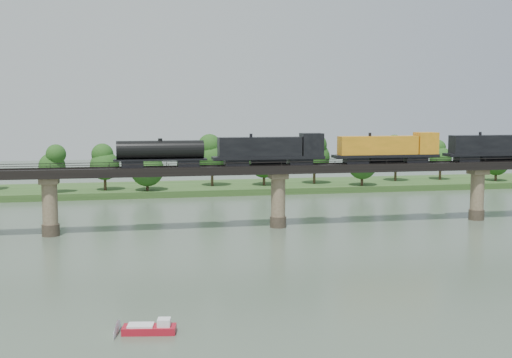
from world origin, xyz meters
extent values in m
plane|color=#3C4D3C|center=(0.00, 0.00, 0.00)|extent=(400.00, 400.00, 0.00)
cube|color=#2A4B1E|center=(0.00, 85.00, 0.80)|extent=(300.00, 24.00, 1.60)
cylinder|color=#473A2D|center=(-40.00, 30.00, 1.00)|extent=(3.00, 3.00, 2.00)
cylinder|color=#897659|center=(-40.00, 30.00, 5.50)|extent=(2.60, 2.60, 9.00)
cube|color=#897659|center=(-40.00, 30.00, 9.50)|extent=(3.20, 3.20, 1.00)
cylinder|color=#473A2D|center=(0.00, 30.00, 1.00)|extent=(3.00, 3.00, 2.00)
cylinder|color=#897659|center=(0.00, 30.00, 5.50)|extent=(2.60, 2.60, 9.00)
cube|color=#897659|center=(0.00, 30.00, 9.50)|extent=(3.20, 3.20, 1.00)
cylinder|color=#473A2D|center=(40.00, 30.00, 1.00)|extent=(3.00, 3.00, 2.00)
cylinder|color=#897659|center=(40.00, 30.00, 5.50)|extent=(2.60, 2.60, 9.00)
cube|color=#897659|center=(40.00, 30.00, 9.50)|extent=(3.20, 3.20, 1.00)
cube|color=black|center=(0.00, 30.00, 10.75)|extent=(220.00, 5.00, 1.50)
cube|color=black|center=(0.00, 29.25, 11.58)|extent=(220.00, 0.12, 0.16)
cube|color=black|center=(0.00, 30.75, 11.58)|extent=(220.00, 0.12, 0.16)
cube|color=black|center=(0.00, 27.60, 12.20)|extent=(220.00, 0.10, 0.10)
cube|color=black|center=(0.00, 32.40, 12.20)|extent=(220.00, 0.10, 0.10)
cube|color=black|center=(0.00, 27.60, 11.85)|extent=(0.08, 0.08, 0.70)
cube|color=black|center=(0.00, 32.40, 11.85)|extent=(0.08, 0.08, 0.70)
cylinder|color=#382619|center=(-44.43, 76.31, 3.35)|extent=(0.70, 0.70, 3.51)
sphere|color=#174112|center=(-44.43, 76.31, 8.03)|extent=(6.31, 6.31, 6.31)
sphere|color=#174112|center=(-44.43, 76.31, 10.96)|extent=(4.73, 4.73, 4.73)
cylinder|color=#382619|center=(-32.24, 78.84, 3.27)|extent=(0.70, 0.70, 3.34)
sphere|color=#174112|center=(-32.24, 78.84, 7.73)|extent=(7.18, 7.18, 7.18)
sphere|color=#174112|center=(-32.24, 78.84, 10.52)|extent=(5.39, 5.39, 5.39)
cylinder|color=#382619|center=(-22.01, 76.15, 3.01)|extent=(0.70, 0.70, 2.83)
sphere|color=#174112|center=(-22.01, 76.15, 6.78)|extent=(8.26, 8.26, 8.26)
sphere|color=#174112|center=(-22.01, 76.15, 9.14)|extent=(6.19, 6.19, 6.19)
cylinder|color=#382619|center=(-5.04, 82.68, 3.58)|extent=(0.70, 0.70, 3.96)
sphere|color=#174112|center=(-5.04, 82.68, 8.87)|extent=(8.07, 8.07, 8.07)
sphere|color=#174112|center=(-5.04, 82.68, 12.17)|extent=(6.05, 6.05, 6.05)
cylinder|color=#382619|center=(8.52, 81.14, 3.23)|extent=(0.70, 0.70, 3.27)
sphere|color=#174112|center=(8.52, 81.14, 7.59)|extent=(8.03, 8.03, 8.03)
sphere|color=#174112|center=(8.52, 81.14, 10.31)|extent=(6.02, 6.02, 6.02)
cylinder|color=#382619|center=(22.65, 82.31, 3.56)|extent=(0.70, 0.70, 3.92)
sphere|color=#174112|center=(22.65, 82.31, 8.79)|extent=(8.29, 8.29, 8.29)
sphere|color=#174112|center=(22.65, 82.31, 12.05)|extent=(6.21, 6.21, 6.21)
cylinder|color=#382619|center=(33.59, 75.35, 3.11)|extent=(0.70, 0.70, 3.02)
sphere|color=#174112|center=(33.59, 75.35, 7.15)|extent=(7.74, 7.74, 7.74)
sphere|color=#174112|center=(33.59, 75.35, 9.67)|extent=(5.80, 5.80, 5.80)
cylinder|color=#382619|center=(46.81, 84.03, 3.50)|extent=(0.70, 0.70, 3.80)
sphere|color=#174112|center=(46.81, 84.03, 8.56)|extent=(7.47, 7.47, 7.47)
sphere|color=#174112|center=(46.81, 84.03, 11.73)|extent=(5.60, 5.60, 5.60)
cylinder|color=#382619|center=(60.48, 84.26, 3.29)|extent=(0.70, 0.70, 3.38)
sphere|color=#174112|center=(60.48, 84.26, 7.80)|extent=(6.23, 6.23, 6.23)
sphere|color=#174112|center=(60.48, 84.26, 10.62)|extent=(4.67, 4.67, 4.67)
cylinder|color=#382619|center=(74.35, 78.39, 2.99)|extent=(0.70, 0.70, 2.77)
sphere|color=#174112|center=(74.35, 78.39, 6.68)|extent=(7.04, 7.04, 7.04)
sphere|color=#174112|center=(74.35, 78.39, 8.99)|extent=(5.28, 5.28, 5.28)
cube|color=black|center=(37.48, 30.00, 12.09)|extent=(4.31, 2.58, 1.18)
cube|color=black|center=(43.40, 30.00, 12.85)|extent=(20.46, 3.23, 0.54)
cube|color=black|center=(41.79, 30.00, 14.84)|extent=(15.07, 2.91, 3.45)
cylinder|color=black|center=(43.40, 30.00, 12.25)|extent=(6.46, 1.51, 1.51)
cube|color=black|center=(26.71, 30.00, 12.09)|extent=(4.31, 2.58, 1.18)
cube|color=black|center=(14.87, 30.00, 12.09)|extent=(4.31, 2.58, 1.18)
cube|color=black|center=(20.79, 30.00, 12.85)|extent=(20.46, 3.23, 0.54)
cube|color=orange|center=(19.17, 30.00, 14.84)|extent=(15.07, 2.91, 3.45)
cube|color=orange|center=(28.86, 30.00, 15.16)|extent=(3.88, 3.23, 4.09)
cylinder|color=black|center=(20.79, 30.00, 12.25)|extent=(6.46, 1.51, 1.51)
cube|color=black|center=(4.10, 30.00, 12.09)|extent=(4.31, 2.58, 1.18)
cube|color=black|center=(-7.74, 30.00, 12.09)|extent=(4.31, 2.58, 1.18)
cube|color=black|center=(-1.82, 30.00, 12.85)|extent=(20.46, 3.23, 0.54)
cube|color=black|center=(-3.44, 30.00, 14.84)|extent=(15.07, 2.91, 3.45)
cube|color=black|center=(6.25, 30.00, 15.16)|extent=(3.88, 3.23, 4.09)
cylinder|color=black|center=(-1.82, 30.00, 12.25)|extent=(6.46, 1.51, 1.51)
cube|color=black|center=(-16.36, 30.00, 12.09)|extent=(3.77, 2.37, 1.18)
cube|color=black|center=(-26.05, 30.00, 12.09)|extent=(3.77, 2.37, 1.18)
cube|color=black|center=(-21.20, 30.00, 12.79)|extent=(16.15, 2.58, 0.32)
cylinder|color=black|center=(-21.20, 30.00, 14.51)|extent=(15.07, 3.23, 3.23)
cylinder|color=black|center=(-21.20, 30.00, 16.24)|extent=(0.75, 0.75, 0.54)
cube|color=maroon|center=(-25.34, -22.00, 0.36)|extent=(5.36, 2.70, 0.72)
cube|color=white|center=(-26.15, -21.86, 0.77)|extent=(2.69, 1.94, 0.26)
cube|color=white|center=(-23.93, -22.25, 1.08)|extent=(1.42, 1.42, 0.72)
camera|label=1|loc=(-27.28, -82.85, 21.55)|focal=45.00mm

